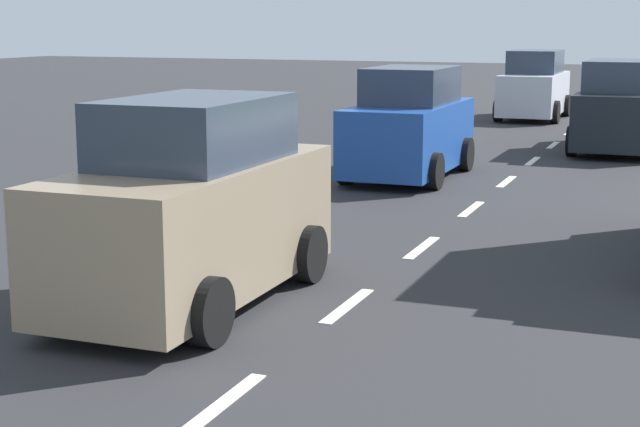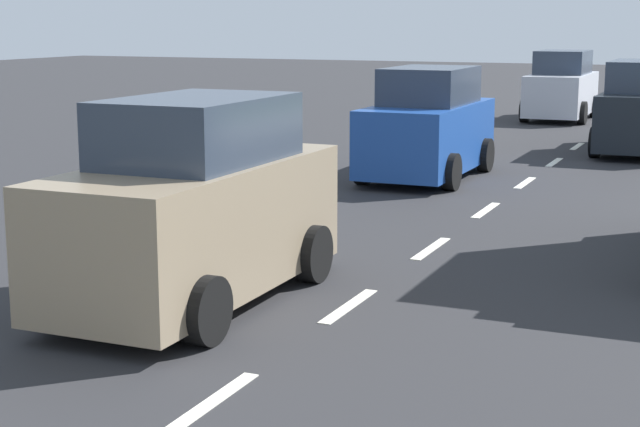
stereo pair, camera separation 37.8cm
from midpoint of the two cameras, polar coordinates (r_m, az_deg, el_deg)
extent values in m
plane|color=#28282B|center=(22.60, 13.77, 2.93)|extent=(96.00, 96.00, 0.00)
cube|color=silver|center=(8.30, -4.83, -10.61)|extent=(0.14, 1.40, 0.01)
cube|color=silver|center=(10.89, 2.65, -5.28)|extent=(0.14, 1.40, 0.01)
cube|color=silver|center=(13.65, 7.11, -2.00)|extent=(0.14, 1.40, 0.01)
cube|color=silver|center=(16.50, 10.05, 0.18)|extent=(0.14, 1.40, 0.01)
cube|color=silver|center=(19.39, 12.11, 1.71)|extent=(0.14, 1.40, 0.01)
cube|color=silver|center=(22.31, 13.64, 2.84)|extent=(0.14, 1.40, 0.01)
cube|color=silver|center=(25.25, 14.82, 3.71)|extent=(0.14, 1.40, 0.01)
cube|color=silver|center=(28.20, 15.75, 4.39)|extent=(0.14, 1.40, 0.01)
cube|color=silver|center=(31.16, 16.51, 4.95)|extent=(0.14, 1.40, 0.01)
cube|color=silver|center=(34.12, 17.13, 5.40)|extent=(0.14, 1.40, 0.01)
cube|color=silver|center=(37.10, 17.66, 5.79)|extent=(0.14, 1.40, 0.01)
cube|color=silver|center=(31.80, 13.87, 6.61)|extent=(1.65, 3.88, 1.22)
cube|color=#2D3847|center=(31.84, 13.98, 8.35)|extent=(1.45, 2.13, 0.70)
cylinder|color=black|center=(30.52, 15.02, 5.54)|extent=(0.22, 0.68, 0.68)
cylinder|color=black|center=(30.81, 11.90, 5.73)|extent=(0.22, 0.68, 0.68)
cylinder|color=black|center=(32.89, 15.64, 5.88)|extent=(0.22, 0.68, 0.68)
cylinder|color=black|center=(33.16, 12.74, 6.05)|extent=(0.22, 0.68, 0.68)
cube|color=#1E4799|center=(19.63, 6.66, 4.36)|extent=(1.66, 3.99, 1.26)
cube|color=#2D3847|center=(19.63, 6.81, 7.23)|extent=(1.46, 2.19, 0.70)
cylinder|color=black|center=(18.28, 8.06, 2.36)|extent=(0.22, 0.68, 0.68)
cylinder|color=black|center=(18.79, 3.06, 2.69)|extent=(0.22, 0.68, 0.68)
cylinder|color=black|center=(20.65, 9.89, 3.29)|extent=(0.22, 0.68, 0.68)
cylinder|color=black|center=(21.11, 5.40, 3.57)|extent=(0.22, 0.68, 0.68)
cylinder|color=black|center=(25.94, 16.62, 4.55)|extent=(0.22, 0.68, 0.68)
cylinder|color=black|center=(23.32, 15.82, 3.91)|extent=(0.22, 0.68, 0.68)
cube|color=gray|center=(10.94, -6.11, -0.65)|extent=(1.65, 4.09, 1.36)
cube|color=#2D3847|center=(10.87, -5.96, 4.76)|extent=(1.45, 2.25, 0.70)
cylinder|color=black|center=(9.59, -5.36, -5.51)|extent=(0.22, 0.68, 0.68)
cylinder|color=black|center=(10.48, -13.52, -4.34)|extent=(0.22, 0.68, 0.68)
cylinder|color=black|center=(11.80, 0.55, -2.31)|extent=(0.22, 0.68, 0.68)
cylinder|color=black|center=(12.54, -6.59, -1.58)|extent=(0.22, 0.68, 0.68)
camera|label=1|loc=(0.19, -88.94, 0.21)|focal=56.34mm
camera|label=2|loc=(0.19, 91.06, -0.21)|focal=56.34mm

